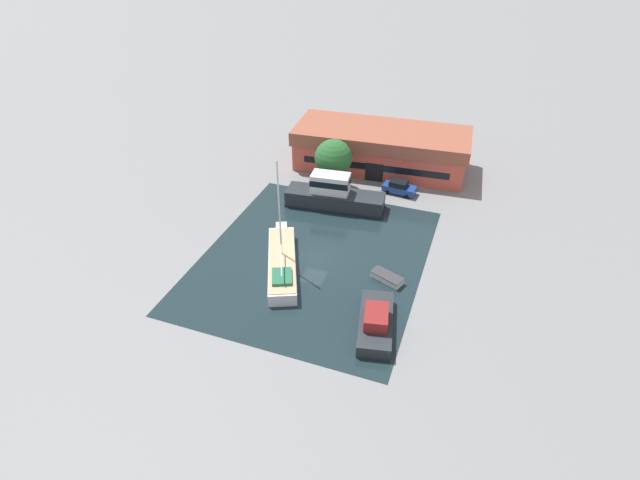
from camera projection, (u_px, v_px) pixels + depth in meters
ground_plane at (313, 258)px, 52.60m from camera, size 440.00×440.00×0.00m
water_canal at (313, 258)px, 52.59m from camera, size 22.56×26.98×0.01m
warehouse_building at (381, 148)px, 68.56m from camera, size 24.10×11.05×5.47m
quay_tree_near_building at (333, 158)px, 62.64m from camera, size 4.74×4.74×6.61m
parked_car at (399, 187)px, 63.41m from camera, size 4.30×2.28×1.71m
sailboat_moored at (282, 262)px, 50.80m from camera, size 7.11×12.29×11.82m
motor_cruiser at (334, 195)px, 60.34m from camera, size 12.26×4.43×4.31m
small_dinghy at (387, 278)px, 49.38m from camera, size 3.60×2.53×0.70m
cabin_boat at (376, 322)px, 43.63m from camera, size 4.34×7.80×2.33m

